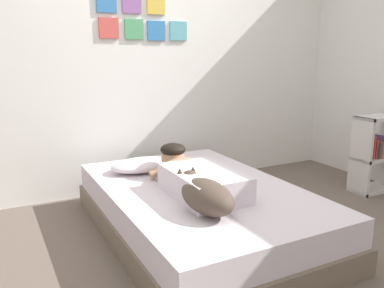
% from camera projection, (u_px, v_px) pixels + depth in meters
% --- Properties ---
extents(ground_plane, '(12.88, 12.88, 0.00)m').
position_uv_depth(ground_plane, '(229.00, 249.00, 2.77)').
color(ground_plane, '#66564C').
extents(back_wall, '(4.44, 0.12, 2.50)m').
position_uv_depth(back_wall, '(144.00, 62.00, 3.85)').
color(back_wall, silver).
rests_on(back_wall, ground).
extents(bed, '(1.34, 2.06, 0.37)m').
position_uv_depth(bed, '(199.00, 210.00, 2.98)').
color(bed, '#726051').
rests_on(bed, ground).
extents(pillow, '(0.52, 0.32, 0.11)m').
position_uv_depth(pillow, '(142.00, 165.00, 3.31)').
color(pillow, silver).
rests_on(pillow, bed).
extents(person_lying, '(0.43, 0.92, 0.27)m').
position_uv_depth(person_lying, '(194.00, 175.00, 2.85)').
color(person_lying, silver).
rests_on(person_lying, bed).
extents(dog, '(0.26, 0.57, 0.21)m').
position_uv_depth(dog, '(205.00, 194.00, 2.48)').
color(dog, '#4C3D33').
rests_on(dog, bed).
extents(coffee_cup, '(0.12, 0.09, 0.07)m').
position_uv_depth(coffee_cup, '(183.00, 167.00, 3.30)').
color(coffee_cup, '#D84C47').
rests_on(coffee_cup, bed).
extents(cell_phone, '(0.07, 0.14, 0.01)m').
position_uv_depth(cell_phone, '(197.00, 180.00, 3.07)').
color(cell_phone, black).
rests_on(cell_phone, bed).
extents(bookshelf, '(0.45, 0.24, 0.75)m').
position_uv_depth(bookshelf, '(375.00, 153.00, 3.86)').
color(bookshelf, silver).
rests_on(bookshelf, ground).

